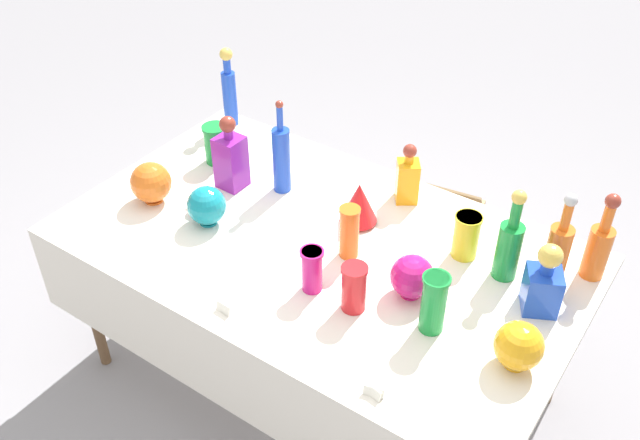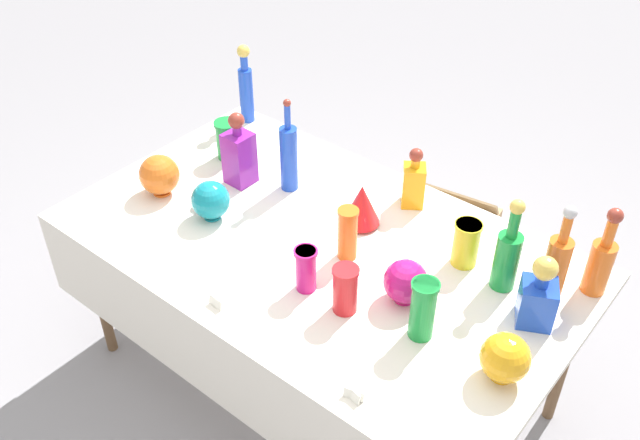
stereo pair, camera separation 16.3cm
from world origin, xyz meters
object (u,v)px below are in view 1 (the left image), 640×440
Objects in this scene: tall_bottle_4 at (599,246)px; square_decanter_1 at (543,283)px; square_decanter_2 at (231,158)px; slender_vase_5 at (312,269)px; square_decanter_0 at (408,178)px; slender_vase_1 at (216,143)px; tall_bottle_2 at (281,158)px; round_bowl_1 at (207,206)px; tall_bottle_1 at (557,251)px; round_bowl_3 at (151,183)px; cardboard_box_behind_left at (429,233)px; tall_bottle_3 at (509,245)px; slender_vase_4 at (434,302)px; round_bowl_2 at (519,346)px; round_bowl_0 at (412,277)px; slender_vase_3 at (466,235)px; slender_vase_0 at (354,287)px; slender_vase_2 at (349,231)px; fluted_vase_0 at (359,203)px; tall_bottle_0 at (229,90)px.

tall_bottle_4 reaches higher than square_decanter_1.
square_decanter_2 is 0.68m from slender_vase_5.
square_decanter_0 is 1.48× the size of slender_vase_1.
tall_bottle_2 is 1.26× the size of square_decanter_2.
square_decanter_2 reaches higher than round_bowl_1.
tall_bottle_1 is 1.49m from round_bowl_3.
square_decanter_1 reaches higher than round_bowl_3.
cardboard_box_behind_left is (0.64, 0.79, -0.70)m from slender_vase_1.
square_decanter_1 is at bearing -28.79° from tall_bottle_3.
round_bowl_1 is at bearing -160.49° from tall_bottle_1.
slender_vase_4 is at bearing 0.36° from round_bowl_3.
round_bowl_2 reaches higher than round_bowl_1.
slender_vase_1 is at bearing -176.97° from tall_bottle_1.
tall_bottle_3 reaches higher than round_bowl_1.
round_bowl_0 is (1.05, -0.25, -0.01)m from slender_vase_1.
tall_bottle_4 is at bearing 38.86° from slender_vase_5.
square_decanter_0 is 0.96× the size of square_decanter_1.
slender_vase_4 is 1.29× the size of round_bowl_3.
tall_bottle_1 is 2.21× the size of slender_vase_5.
square_decanter_2 is at bearing -171.97° from slender_vase_3.
round_bowl_2 is at bearing -96.33° from tall_bottle_4.
tall_bottle_2 is 2.38× the size of round_bowl_3.
round_bowl_3 is (-1.53, -0.54, -0.04)m from tall_bottle_4.
slender_vase_1 is 0.87m from slender_vase_5.
round_bowl_0 is (0.27, -0.46, -0.02)m from square_decanter_0.
square_decanter_2 reaches higher than slender_vase_5.
slender_vase_0 reaches higher than cardboard_box_behind_left.
cardboard_box_behind_left is at bearing 103.42° from slender_vase_0.
round_bowl_0 is at bearing -13.25° from slender_vase_1.
slender_vase_4 is at bearing -37.73° from round_bowl_0.
tall_bottle_2 is at bearing 73.75° from round_bowl_1.
slender_vase_2 is (-0.15, 0.21, 0.02)m from slender_vase_0.
slender_vase_0 is (0.58, -0.40, -0.06)m from tall_bottle_2.
slender_vase_3 is at bearing 132.79° from round_bowl_2.
tall_bottle_1 is 2.15× the size of slender_vase_1.
fluted_vase_0 is 0.56m from round_bowl_1.
tall_bottle_2 is 1.95× the size of slender_vase_2.
slender_vase_2 reaches higher than slender_vase_0.
square_decanter_2 is at bearing -49.33° from tall_bottle_0.
slender_vase_5 is at bearing -90.90° from square_decanter_0.
square_decanter_2 is (0.32, -0.37, -0.04)m from tall_bottle_0.
round_bowl_0 is 0.32× the size of cardboard_box_behind_left.
round_bowl_0 is at bearing -128.88° from tall_bottle_3.
fluted_vase_0 is (0.70, -0.02, 0.00)m from slender_vase_1.
round_bowl_3 is at bearing -174.46° from round_bowl_0.
tall_bottle_2 is at bearing 145.74° from slender_vase_0.
slender_vase_2 is 0.55m from round_bowl_1.
slender_vase_1 is (-1.42, 0.07, -0.02)m from square_decanter_1.
tall_bottle_3 is at bearing 151.21° from square_decanter_1.
round_bowl_1 is at bearing -160.89° from tall_bottle_3.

